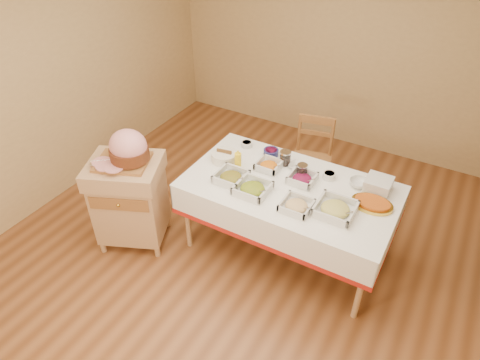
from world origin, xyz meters
name	(u,v)px	position (x,y,z in m)	size (l,w,h in m)	color
room_shell	(243,139)	(0.00, 0.00, 1.30)	(5.00, 5.00, 5.00)	brown
dining_table	(289,200)	(0.30, 0.30, 0.60)	(1.82, 1.02, 0.76)	tan
butcher_cart	(130,198)	(-1.03, -0.30, 0.51)	(0.79, 0.74, 0.90)	tan
dining_chair	(311,159)	(0.16, 1.21, 0.47)	(0.48, 0.46, 0.90)	#956030
ham_on_board	(128,150)	(-0.98, -0.26, 1.03)	(0.48, 0.45, 0.32)	#956030
serving_dish_a	(231,177)	(-0.18, 0.11, 0.80)	(0.26, 0.26, 0.11)	silver
serving_dish_b	(252,189)	(0.06, 0.06, 0.80)	(0.27, 0.27, 0.11)	silver
serving_dish_c	(296,206)	(0.47, 0.05, 0.79)	(0.24, 0.24, 0.10)	silver
serving_dish_d	(335,209)	(0.75, 0.15, 0.80)	(0.30, 0.30, 0.12)	silver
serving_dish_e	(269,165)	(0.02, 0.44, 0.79)	(0.22, 0.21, 0.10)	silver
serving_dish_f	(302,178)	(0.36, 0.40, 0.79)	(0.23, 0.22, 0.11)	silver
small_bowl_left	(247,144)	(-0.33, 0.67, 0.79)	(0.11, 0.11, 0.05)	silver
small_bowl_mid	(271,152)	(-0.06, 0.65, 0.79)	(0.14, 0.14, 0.06)	navy
small_bowl_right	(329,175)	(0.55, 0.57, 0.79)	(0.11, 0.11, 0.06)	silver
bowl_white_imported	(298,167)	(0.25, 0.57, 0.78)	(0.16, 0.16, 0.04)	silver
bowl_small_imported	(360,183)	(0.82, 0.59, 0.79)	(0.17, 0.17, 0.05)	silver
preserve_jar_left	(285,158)	(0.12, 0.58, 0.82)	(0.11, 0.11, 0.14)	silver
preserve_jar_right	(302,171)	(0.33, 0.48, 0.81)	(0.09, 0.09, 0.12)	silver
mustard_bottle	(238,160)	(-0.23, 0.31, 0.85)	(0.06, 0.06, 0.19)	yellow
bread_basket	(224,156)	(-0.40, 0.35, 0.81)	(0.24, 0.24, 0.11)	white
plate_stack	(378,185)	(0.97, 0.61, 0.82)	(0.21, 0.21, 0.12)	silver
brass_platter	(372,204)	(0.99, 0.39, 0.78)	(0.34, 0.24, 0.04)	gold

